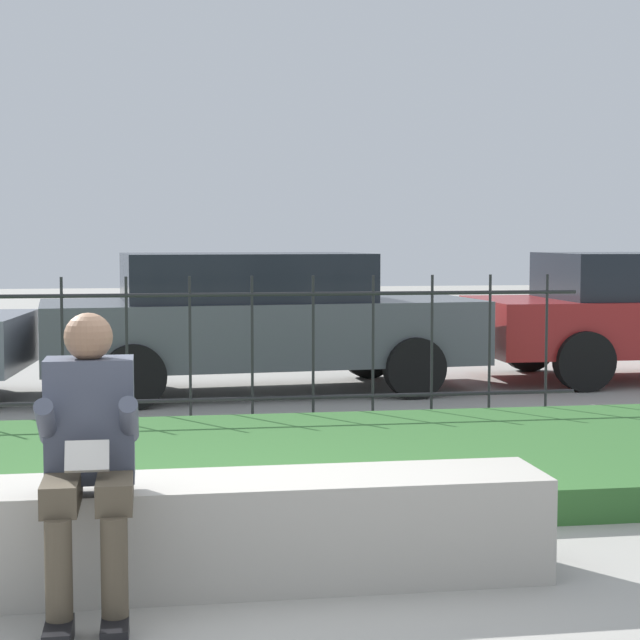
# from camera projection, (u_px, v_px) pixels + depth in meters

# --- Properties ---
(ground_plane) EXTENTS (60.00, 60.00, 0.00)m
(ground_plane) POSITION_uv_depth(u_px,v_px,m) (225.00, 584.00, 5.01)
(ground_plane) COLOR #9E9B93
(stone_bench) EXTENTS (2.93, 0.54, 0.50)m
(stone_bench) POSITION_uv_depth(u_px,v_px,m) (237.00, 537.00, 5.00)
(stone_bench) COLOR #ADA89E
(stone_bench) RESTS_ON ground_plane
(person_seated_reader) EXTENTS (0.42, 0.73, 1.30)m
(person_seated_reader) POSITION_uv_depth(u_px,v_px,m) (89.00, 449.00, 4.56)
(person_seated_reader) COLOR black
(person_seated_reader) RESTS_ON ground_plane
(grass_berm) EXTENTS (8.77, 2.87, 0.21)m
(grass_berm) POSITION_uv_depth(u_px,v_px,m) (202.00, 466.00, 7.10)
(grass_berm) COLOR #33662D
(grass_berm) RESTS_ON ground_plane
(iron_fence) EXTENTS (6.77, 0.03, 1.30)m
(iron_fence) POSITION_uv_depth(u_px,v_px,m) (190.00, 350.00, 8.92)
(iron_fence) COLOR #232326
(iron_fence) RESTS_ON ground_plane
(car_parked_center) EXTENTS (4.64, 2.14, 1.46)m
(car_parked_center) POSITION_uv_depth(u_px,v_px,m) (258.00, 319.00, 11.18)
(car_parked_center) COLOR #4C5156
(car_parked_center) RESTS_ON ground_plane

